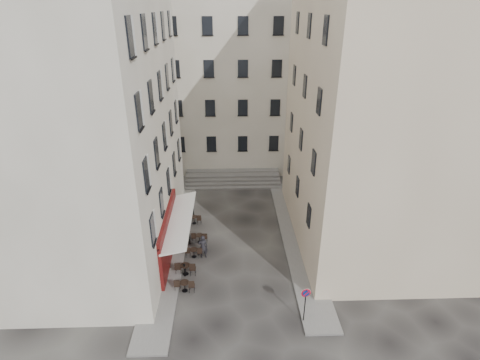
{
  "coord_description": "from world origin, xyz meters",
  "views": [
    {
      "loc": [
        -0.37,
        -19.99,
        15.67
      ],
      "look_at": [
        0.42,
        4.0,
        4.34
      ],
      "focal_mm": 28.0,
      "sensor_mm": 36.0,
      "label": 1
    }
  ],
  "objects_px": {
    "bistro_table_b": "(186,268)",
    "no_parking_sign": "(305,299)",
    "pedestrian": "(203,247)",
    "bistro_table_a": "(185,285)"
  },
  "relations": [
    {
      "from": "bistro_table_b",
      "to": "pedestrian",
      "type": "xyz_separation_m",
      "value": [
        1.02,
        1.76,
        0.39
      ]
    },
    {
      "from": "no_parking_sign",
      "to": "bistro_table_b",
      "type": "relative_size",
      "value": 1.72
    },
    {
      "from": "bistro_table_b",
      "to": "pedestrian",
      "type": "distance_m",
      "value": 2.07
    },
    {
      "from": "bistro_table_a",
      "to": "no_parking_sign",
      "type": "bearing_deg",
      "value": -21.54
    },
    {
      "from": "bistro_table_b",
      "to": "pedestrian",
      "type": "bearing_deg",
      "value": 59.83
    },
    {
      "from": "bistro_table_a",
      "to": "bistro_table_b",
      "type": "relative_size",
      "value": 0.93
    },
    {
      "from": "bistro_table_a",
      "to": "pedestrian",
      "type": "xyz_separation_m",
      "value": [
        0.92,
        3.31,
        0.42
      ]
    },
    {
      "from": "bistro_table_b",
      "to": "no_parking_sign",
      "type": "bearing_deg",
      "value": -31.7
    },
    {
      "from": "no_parking_sign",
      "to": "bistro_table_b",
      "type": "bearing_deg",
      "value": 140.32
    },
    {
      "from": "bistro_table_a",
      "to": "pedestrian",
      "type": "relative_size",
      "value": 0.71
    }
  ]
}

